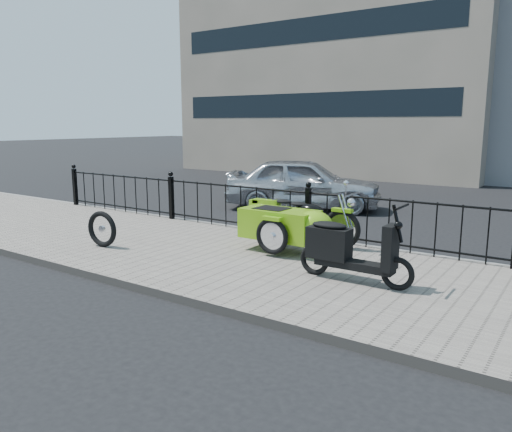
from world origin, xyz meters
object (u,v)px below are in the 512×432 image
Objects in this scene: scooter at (347,250)px; spare_tire at (102,229)px; sedan_car at (303,183)px; motorcycle_sidecar at (293,223)px.

scooter is 2.60× the size of spare_tire.
scooter is at bearing 8.69° from spare_tire.
motorcycle_sidecar is at bearing -175.66° from sedan_car.
motorcycle_sidecar is 4.93m from sedan_car.
scooter is at bearing -168.38° from sedan_car.
scooter is at bearing -34.55° from motorcycle_sidecar.
scooter reaches higher than motorcycle_sidecar.
sedan_car is at bearing 124.36° from scooter.
sedan_car is at bearing 83.91° from spare_tire.
spare_tire is (-2.89, -1.64, -0.16)m from motorcycle_sidecar.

